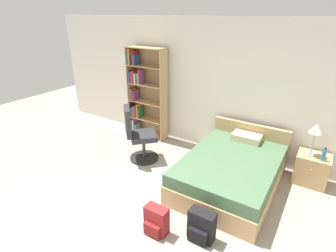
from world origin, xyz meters
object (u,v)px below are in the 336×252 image
object	(u,v)px
water_bottle	(324,154)
backpack_red	(156,221)
office_chair	(138,136)
table_lamp	(316,130)
nightstand	(312,169)
bookshelf	(143,93)
bed	(232,170)
backpack_black	(201,226)

from	to	relation	value
water_bottle	backpack_red	distance (m)	2.79
office_chair	table_lamp	distance (m)	3.02
office_chair	nightstand	xyz separation A→B (m)	(2.90, 0.95, -0.24)
office_chair	nightstand	world-z (taller)	office_chair
bookshelf	water_bottle	xyz separation A→B (m)	(3.64, -0.15, -0.39)
office_chair	bookshelf	bearing A→B (deg)	122.13
office_chair	table_lamp	xyz separation A→B (m)	(2.83, 0.93, 0.46)
bed	backpack_black	world-z (taller)	bed
bed	water_bottle	xyz separation A→B (m)	(1.22, 0.66, 0.35)
nightstand	table_lamp	world-z (taller)	table_lamp
table_lamp	water_bottle	bearing A→B (deg)	-26.62
backpack_black	water_bottle	bearing A→B (deg)	60.24
nightstand	backpack_red	xyz separation A→B (m)	(-1.56, -2.30, -0.07)
bookshelf	backpack_black	world-z (taller)	bookshelf
water_bottle	backpack_red	bearing A→B (deg)	-127.18
bed	bookshelf	bearing A→B (deg)	161.43
office_chair	water_bottle	world-z (taller)	office_chair
water_bottle	backpack_black	world-z (taller)	water_bottle
bookshelf	backpack_red	distance (m)	3.18
bookshelf	backpack_black	xyz separation A→B (m)	(2.51, -2.13, -0.81)
nightstand	backpack_red	distance (m)	2.78
water_bottle	bed	bearing A→B (deg)	-151.46
office_chair	nightstand	bearing A→B (deg)	18.07
table_lamp	backpack_red	world-z (taller)	table_lamp
bed	water_bottle	distance (m)	1.43
table_lamp	backpack_red	distance (m)	2.84
bed	nightstand	xyz separation A→B (m)	(1.11, 0.77, -0.02)
bed	backpack_red	size ratio (longest dim) A/B	5.10
table_lamp	water_bottle	size ratio (longest dim) A/B	2.47
water_bottle	backpack_black	bearing A→B (deg)	-119.76
backpack_red	bed	bearing A→B (deg)	73.68
nightstand	water_bottle	world-z (taller)	water_bottle
bed	backpack_black	size ratio (longest dim) A/B	4.80
bed	water_bottle	bearing A→B (deg)	28.54
bed	backpack_red	distance (m)	1.60
nightstand	bed	bearing A→B (deg)	-145.27
nightstand	table_lamp	distance (m)	0.70
water_bottle	nightstand	bearing A→B (deg)	136.73
bed	office_chair	distance (m)	1.82
backpack_red	nightstand	bearing A→B (deg)	55.95
office_chair	water_bottle	size ratio (longest dim) A/B	4.92
office_chair	table_lamp	bearing A→B (deg)	18.27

